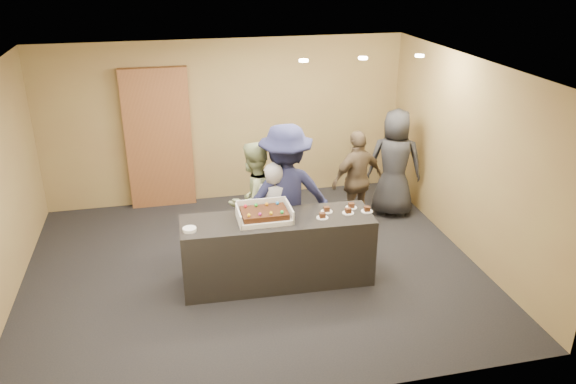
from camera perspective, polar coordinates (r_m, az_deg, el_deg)
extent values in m
plane|color=black|center=(7.69, -3.52, -7.72)|extent=(6.00, 6.00, 0.00)
plane|color=white|center=(6.71, -4.10, 12.44)|extent=(6.00, 6.00, 0.00)
cube|color=olive|center=(9.44, -6.28, 7.12)|extent=(6.00, 0.04, 2.70)
cube|color=olive|center=(4.90, 1.04, -8.91)|extent=(6.00, 0.04, 2.70)
cube|color=olive|center=(8.08, 17.72, 3.34)|extent=(0.04, 5.00, 2.70)
cube|color=black|center=(7.18, -1.06, -5.96)|extent=(2.42, 0.79, 0.90)
cube|color=brown|center=(9.36, -13.00, 5.26)|extent=(1.05, 0.15, 2.31)
cube|color=white|center=(6.93, -2.42, -2.64)|extent=(0.64, 0.44, 0.06)
cube|color=white|center=(6.86, -5.04, -2.46)|extent=(0.02, 0.44, 0.17)
cube|color=white|center=(6.96, 0.15, -1.96)|extent=(0.02, 0.44, 0.17)
cube|color=white|center=(7.10, -2.76, -1.39)|extent=(0.64, 0.02, 0.19)
cube|color=#37160C|center=(6.90, -2.43, -2.15)|extent=(0.56, 0.39, 0.07)
sphere|color=red|center=(6.97, -4.36, -1.43)|extent=(0.04, 0.04, 0.04)
sphere|color=green|center=(6.99, -3.26, -1.33)|extent=(0.04, 0.04, 0.04)
sphere|color=orange|center=(7.01, -2.17, -1.23)|extent=(0.04, 0.04, 0.04)
sphere|color=blue|center=(7.03, -1.09, -1.13)|extent=(0.04, 0.04, 0.04)
sphere|color=yellow|center=(6.73, -4.00, -2.37)|extent=(0.04, 0.04, 0.04)
sphere|color=#A82481|center=(6.75, -2.87, -2.26)|extent=(0.04, 0.04, 0.04)
sphere|color=gold|center=(6.77, -1.74, -2.16)|extent=(0.04, 0.04, 0.04)
sphere|color=green|center=(6.79, -0.62, -2.05)|extent=(0.04, 0.04, 0.04)
cylinder|color=white|center=(6.77, -9.98, -3.77)|extent=(0.16, 0.16, 0.04)
cylinder|color=white|center=(7.00, 3.51, -2.62)|extent=(0.15, 0.15, 0.01)
cube|color=#37160C|center=(6.99, 3.51, -2.36)|extent=(0.07, 0.06, 0.06)
cylinder|color=white|center=(7.17, 3.95, -1.98)|extent=(0.15, 0.15, 0.01)
cube|color=#37160C|center=(7.16, 3.95, -1.73)|extent=(0.07, 0.06, 0.06)
cylinder|color=white|center=(7.15, 6.12, -2.12)|extent=(0.15, 0.15, 0.01)
cube|color=#37160C|center=(7.14, 6.13, -1.87)|extent=(0.07, 0.06, 0.06)
cylinder|color=white|center=(7.30, 6.44, -1.58)|extent=(0.15, 0.15, 0.01)
cube|color=#37160C|center=(7.29, 6.45, -1.34)|extent=(0.07, 0.06, 0.06)
cylinder|color=white|center=(7.23, 8.02, -1.94)|extent=(0.15, 0.15, 0.01)
cube|color=#37160C|center=(7.22, 8.03, -1.70)|extent=(0.07, 0.06, 0.06)
imported|color=#A3A3A8|center=(7.45, -1.46, -2.31)|extent=(0.64, 0.54, 1.48)
imported|color=#92A271|center=(7.67, -3.50, -0.83)|extent=(1.01, 0.96, 1.66)
imported|color=#1C1F42|center=(7.47, -0.23, -0.29)|extent=(1.28, 0.76, 1.94)
imported|color=brown|center=(8.55, 7.04, 1.23)|extent=(0.98, 0.63, 1.54)
imported|color=#27282C|center=(9.05, 10.78, 2.91)|extent=(1.00, 0.84, 1.74)
cylinder|color=#FFEAC6|center=(7.36, 1.60, 13.21)|extent=(0.12, 0.12, 0.03)
cylinder|color=#FFEAC6|center=(7.60, 7.62, 13.34)|extent=(0.12, 0.12, 0.03)
cylinder|color=#FFEAC6|center=(7.91, 13.22, 13.33)|extent=(0.12, 0.12, 0.03)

